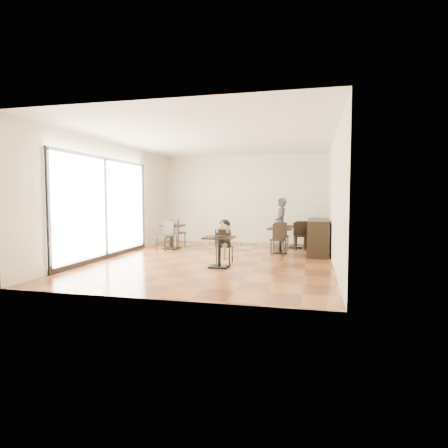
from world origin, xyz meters
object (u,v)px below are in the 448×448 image
(chair_mid_b, at_px, (278,240))
(chair_left_a, at_px, (177,233))
(chair_mid_a, at_px, (281,236))
(child_table, at_px, (219,252))
(adult_patron, at_px, (281,223))
(child_chair, at_px, (224,246))
(cafe_table_back, at_px, (296,236))
(chair_back_a, at_px, (301,233))
(cafe_table_left, at_px, (172,237))
(chair_left_b, at_px, (165,236))
(chair_back_b, at_px, (300,236))
(child, at_px, (224,242))
(cafe_table_mid, at_px, (280,241))

(chair_mid_b, height_order, chair_left_a, chair_left_a)
(chair_mid_a, height_order, chair_mid_b, same)
(child_table, height_order, adult_patron, adult_patron)
(chair_mid_b, bearing_deg, child_chair, -121.84)
(child_chair, distance_m, adult_patron, 3.51)
(child_table, xyz_separation_m, chair_mid_b, (1.20, 2.13, 0.08))
(cafe_table_back, bearing_deg, chair_mid_a, -114.05)
(chair_mid_b, bearing_deg, chair_mid_a, 95.35)
(child_chair, bearing_deg, chair_back_a, -113.79)
(chair_mid_a, bearing_deg, cafe_table_left, 12.65)
(chair_mid_b, bearing_deg, chair_left_b, -176.32)
(chair_mid_a, relative_size, chair_back_b, 1.04)
(chair_mid_b, bearing_deg, chair_left_a, 166.37)
(adult_patron, xyz_separation_m, chair_left_b, (-3.42, -1.62, -0.36))
(chair_mid_a, bearing_deg, chair_left_b, 21.28)
(chair_left_a, bearing_deg, chair_mid_a, -163.10)
(child_chair, distance_m, cafe_table_back, 3.95)
(child, height_order, chair_back_b, child)
(cafe_table_back, relative_size, chair_mid_a, 0.80)
(cafe_table_left, bearing_deg, chair_left_a, 90.00)
(child_chair, distance_m, chair_back_a, 4.36)
(child_table, relative_size, child, 0.66)
(child_table, distance_m, child, 0.58)
(chair_left_a, xyz_separation_m, chair_back_b, (4.05, 0.27, -0.03))
(chair_mid_a, relative_size, chair_mid_b, 1.00)
(cafe_table_back, relative_size, chair_back_b, 0.83)
(child, relative_size, chair_back_a, 1.28)
(chair_left_b, height_order, chair_back_a, chair_left_b)
(child, distance_m, chair_left_a, 3.61)
(child_chair, height_order, child, child)
(child_table, height_order, child, child)
(chair_mid_b, bearing_deg, child_table, -114.03)
(child_chair, distance_m, chair_left_b, 2.85)
(cafe_table_back, distance_m, chair_back_a, 0.42)
(child_table, relative_size, adult_patron, 0.44)
(chair_mid_b, distance_m, chair_left_b, 3.50)
(cafe_table_mid, distance_m, chair_back_a, 1.94)
(chair_left_a, height_order, chair_back_b, chair_left_a)
(child, xyz_separation_m, chair_back_a, (1.76, 3.99, -0.12))
(cafe_table_left, bearing_deg, child_chair, -44.25)
(chair_mid_b, xyz_separation_m, chair_left_b, (-3.50, 0.10, 0.02))
(chair_mid_a, xyz_separation_m, chair_left_a, (-3.50, 0.10, 0.02))
(cafe_table_back, distance_m, chair_left_b, 4.35)
(cafe_table_mid, xyz_separation_m, chair_back_a, (0.56, 1.85, 0.06))
(cafe_table_mid, relative_size, chair_left_b, 0.80)
(chair_back_a, bearing_deg, adult_patron, 37.55)
(child_chair, xyz_separation_m, chair_back_a, (1.76, 3.99, -0.01))
(child, height_order, adult_patron, adult_patron)
(chair_left_a, bearing_deg, child_table, 143.10)
(cafe_table_mid, bearing_deg, adult_patron, 93.62)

